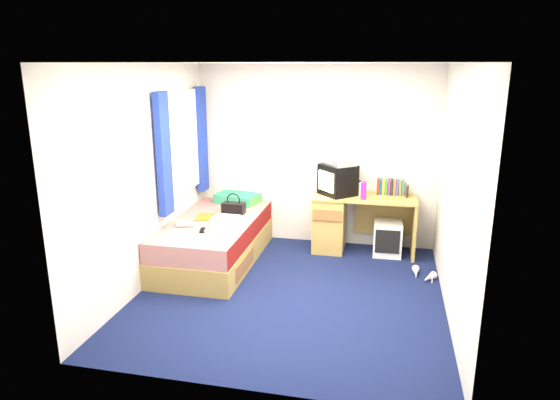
% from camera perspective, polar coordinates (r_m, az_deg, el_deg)
% --- Properties ---
extents(ground, '(3.40, 3.40, 0.00)m').
position_cam_1_polar(ground, '(5.48, 1.20, -10.58)').
color(ground, '#0C1438').
rests_on(ground, ground).
extents(room_shell, '(3.40, 3.40, 3.40)m').
position_cam_1_polar(room_shell, '(5.02, 1.29, 4.51)').
color(room_shell, white).
rests_on(room_shell, ground).
extents(bed, '(1.01, 2.00, 0.54)m').
position_cam_1_polar(bed, '(6.27, -7.45, -4.62)').
color(bed, tan).
rests_on(bed, ground).
extents(pillow, '(0.64, 0.48, 0.12)m').
position_cam_1_polar(pillow, '(6.89, -4.87, 0.20)').
color(pillow, teal).
rests_on(pillow, bed).
extents(desk, '(1.30, 0.55, 0.75)m').
position_cam_1_polar(desk, '(6.60, 7.21, -2.32)').
color(desk, tan).
rests_on(desk, ground).
extents(storage_cube, '(0.36, 0.36, 0.44)m').
position_cam_1_polar(storage_cube, '(6.58, 12.19, -4.29)').
color(storage_cube, white).
rests_on(storage_cube, ground).
extents(crt_tv, '(0.54, 0.54, 0.40)m').
position_cam_1_polar(crt_tv, '(6.47, 6.60, 2.32)').
color(crt_tv, black).
rests_on(crt_tv, desk).
extents(vcr, '(0.50, 0.51, 0.08)m').
position_cam_1_polar(vcr, '(6.42, 6.70, 4.39)').
color(vcr, '#BBBBBD').
rests_on(vcr, crt_tv).
extents(book_row, '(0.34, 0.13, 0.20)m').
position_cam_1_polar(book_row, '(6.62, 12.50, 1.47)').
color(book_row, maroon).
rests_on(book_row, desk).
extents(picture_frame, '(0.04, 0.12, 0.14)m').
position_cam_1_polar(picture_frame, '(6.56, 14.35, 0.96)').
color(picture_frame, black).
rests_on(picture_frame, desk).
extents(pink_water_bottle, '(0.08, 0.08, 0.21)m').
position_cam_1_polar(pink_water_bottle, '(6.30, 9.52, 0.99)').
color(pink_water_bottle, '#EA2196').
rests_on(pink_water_bottle, desk).
extents(aerosol_can, '(0.05, 0.05, 0.17)m').
position_cam_1_polar(aerosol_can, '(6.52, 9.06, 1.31)').
color(aerosol_can, white).
rests_on(aerosol_can, desk).
extents(handbag, '(0.28, 0.16, 0.27)m').
position_cam_1_polar(handbag, '(6.39, -5.33, -0.87)').
color(handbag, black).
rests_on(handbag, bed).
extents(towel, '(0.32, 0.28, 0.10)m').
position_cam_1_polar(towel, '(5.94, -6.19, -2.42)').
color(towel, silver).
rests_on(towel, bed).
extents(magazine, '(0.26, 0.31, 0.01)m').
position_cam_1_polar(magazine, '(6.28, -8.56, -1.94)').
color(magazine, yellow).
rests_on(magazine, bed).
extents(water_bottle, '(0.21, 0.13, 0.07)m').
position_cam_1_polar(water_bottle, '(5.96, -10.73, -2.72)').
color(water_bottle, silver).
rests_on(water_bottle, bed).
extents(colour_swatch_fan, '(0.23, 0.13, 0.01)m').
position_cam_1_polar(colour_swatch_fan, '(5.71, -8.03, -3.68)').
color(colour_swatch_fan, yellow).
rests_on(colour_swatch_fan, bed).
extents(remote_control, '(0.09, 0.17, 0.02)m').
position_cam_1_polar(remote_control, '(5.79, -8.87, -3.43)').
color(remote_control, black).
rests_on(remote_control, bed).
extents(window_assembly, '(0.11, 1.42, 1.40)m').
position_cam_1_polar(window_assembly, '(6.33, -11.04, 6.18)').
color(window_assembly, silver).
rests_on(window_assembly, room_shell).
extents(white_heels, '(0.28, 0.36, 0.09)m').
position_cam_1_polar(white_heels, '(6.04, 15.95, -8.23)').
color(white_heels, silver).
rests_on(white_heels, ground).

